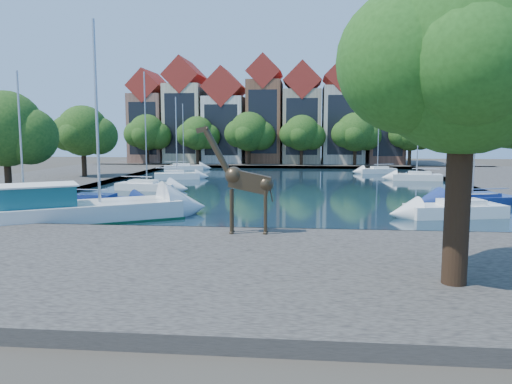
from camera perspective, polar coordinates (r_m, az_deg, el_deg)
ground at (r=26.17m, az=-0.16°, el=-5.14°), size 160.00×160.00×0.00m
water_basin at (r=49.83m, az=2.63°, el=0.64°), size 38.00×50.00×0.08m
near_quay at (r=19.36m, az=-2.29°, el=-8.70°), size 50.00×14.00×0.50m
far_quay at (r=81.67m, az=3.82°, el=3.22°), size 60.00×16.00×0.50m
left_quay at (r=56.88m, az=-23.41°, el=1.07°), size 14.00×52.00×0.50m
plane_tree at (r=17.35m, az=23.11°, el=13.70°), size 8.32×6.40×10.62m
townhouse_west_end at (r=85.40m, az=-11.91°, el=8.02°), size 5.44×9.18×14.93m
townhouse_west_mid at (r=83.82m, az=-7.97°, el=8.72°), size 5.94×9.18×16.79m
townhouse_west_inner at (r=82.52m, az=-3.52°, el=8.19°), size 6.43×9.18×15.15m
townhouse_center at (r=81.77m, az=1.03°, el=8.93°), size 5.44×9.18×16.93m
townhouse_east_inner at (r=81.49m, az=5.29°, el=8.46°), size 5.94×9.18×15.79m
townhouse_east_mid at (r=81.71m, az=9.90°, el=8.64°), size 6.43×9.18×16.65m
townhouse_east_end at (r=82.41m, az=14.44°, el=7.82°), size 5.44×9.18×14.43m
far_tree_far_west at (r=79.81m, az=-12.30°, el=6.54°), size 7.28×5.60×7.68m
far_tree_west at (r=77.73m, az=-6.65°, el=6.56°), size 6.76×5.20×7.36m
far_tree_mid_west at (r=76.43m, az=-0.73°, el=6.77°), size 7.80×6.00×8.00m
far_tree_mid_east at (r=75.96m, az=5.31°, el=6.61°), size 7.02×5.40×7.52m
far_tree_east at (r=76.33m, az=11.37°, el=6.59°), size 7.54×5.80×7.84m
far_tree_far_east at (r=77.53m, az=17.29°, el=6.30°), size 6.76×5.20×7.36m
side_tree_left_near at (r=44.21m, az=-26.60°, el=6.21°), size 7.80×6.00×8.20m
side_tree_left_far at (r=58.80m, az=-19.09°, el=6.44°), size 7.28×5.60×7.88m
giraffe_statue at (r=24.25m, az=-1.41°, el=1.24°), size 3.66×0.70×5.23m
motorsailer at (r=31.52m, az=-20.74°, el=-1.70°), size 12.33×9.52×11.92m
sailboat_left_a at (r=34.66m, az=-24.94°, el=-1.77°), size 6.58×4.36×9.09m
sailboat_left_b at (r=37.38m, az=-17.39°, el=-0.87°), size 6.46×2.64×10.94m
sailboat_left_c at (r=47.31m, az=-12.35°, el=0.86°), size 5.84×2.73×10.77m
sailboat_left_d at (r=57.76m, az=-9.01°, el=2.03°), size 5.37×3.09×9.27m
sailboat_left_e at (r=71.73m, az=-8.26°, el=2.91°), size 5.79×3.16×9.29m
sailboat_right_a at (r=34.09m, az=21.82°, el=-1.59°), size 6.45×3.50×12.59m
sailboat_right_b at (r=40.41m, az=23.48°, el=-0.66°), size 7.02×4.21×9.68m
sailboat_right_c at (r=58.53m, az=17.88°, el=1.85°), size 5.41×2.14×10.95m
sailboat_right_d at (r=67.09m, az=13.71°, el=2.51°), size 5.08×2.91×7.55m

